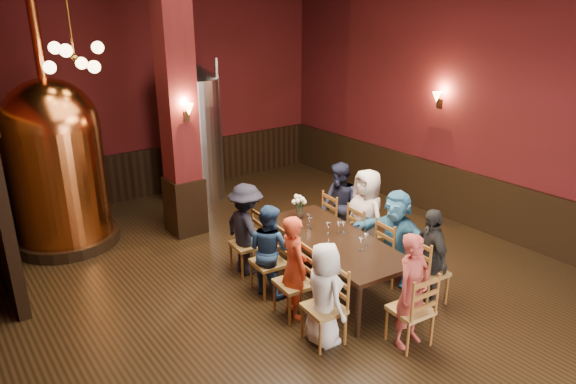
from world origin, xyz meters
TOP-DOWN VIEW (x-y plane):
  - room at (0.00, 0.00)m, footprint 10.00×10.02m
  - wainscot_right at (3.96, 0.00)m, footprint 0.08×9.90m
  - wainscot_back at (0.00, 4.96)m, footprint 7.90×0.08m
  - column at (-0.30, 2.80)m, footprint 0.58×0.58m
  - pendant_cluster at (-1.80, 2.90)m, footprint 0.90×0.90m
  - sconce_wall at (3.90, 0.80)m, footprint 0.20×0.20m
  - sconce_column at (-0.30, 2.50)m, footprint 0.20×0.20m
  - dining_table at (0.52, -0.19)m, footprint 1.22×2.48m
  - chair_0 at (-0.42, -1.10)m, footprint 0.50×0.50m
  - person_0 at (-0.42, -1.10)m, footprint 0.47×0.67m
  - chair_1 at (-0.36, -0.44)m, footprint 0.50×0.50m
  - person_1 at (-0.36, -0.44)m, footprint 0.43×0.56m
  - chair_2 at (-0.29, 0.22)m, footprint 0.50×0.50m
  - person_2 at (-0.29, 0.22)m, footprint 0.48×0.70m
  - chair_3 at (-0.23, 0.89)m, footprint 0.50×0.50m
  - person_3 at (-0.23, 0.89)m, footprint 0.56×0.93m
  - chair_4 at (1.27, -1.26)m, footprint 0.50×0.50m
  - person_4 at (1.27, -1.26)m, footprint 0.63×0.86m
  - chair_5 at (1.34, -0.60)m, footprint 0.50×0.50m
  - person_5 at (1.34, -0.60)m, footprint 0.67×1.35m
  - chair_6 at (1.40, 0.06)m, footprint 0.50×0.50m
  - person_6 at (1.40, 0.06)m, footprint 0.55×0.78m
  - chair_7 at (1.46, 0.73)m, footprint 0.50×0.50m
  - person_7 at (1.46, 0.73)m, footprint 0.50×0.76m
  - chair_8 at (0.37, -1.73)m, footprint 0.50×0.50m
  - person_8 at (0.37, -1.73)m, footprint 0.54×0.37m
  - copper_kettle at (-2.13, 3.55)m, footprint 1.67×1.67m
  - steel_vessel at (0.64, 4.26)m, footprint 1.41×1.41m
  - rose_vase at (0.59, 0.67)m, footprint 0.22×0.22m
  - wine_glass_0 at (0.76, -0.14)m, footprint 0.07×0.07m
  - wine_glass_1 at (0.56, -0.04)m, footprint 0.07×0.07m
  - wine_glass_2 at (0.72, -0.62)m, footprint 0.07×0.07m
  - wine_glass_3 at (0.70, -0.10)m, footprint 0.07×0.07m
  - wine_glass_4 at (0.53, 0.37)m, footprint 0.07×0.07m
  - wine_glass_5 at (0.57, -0.68)m, footprint 0.07×0.07m
  - wine_glass_6 at (0.46, 0.26)m, footprint 0.07×0.07m

SIDE VIEW (x-z plane):
  - chair_0 at x=-0.42m, z-range 0.00..0.92m
  - chair_1 at x=-0.36m, z-range 0.00..0.92m
  - chair_2 at x=-0.29m, z-range 0.00..0.92m
  - chair_3 at x=-0.23m, z-range 0.00..0.92m
  - chair_4 at x=1.27m, z-range 0.00..0.92m
  - chair_5 at x=1.34m, z-range 0.00..0.92m
  - chair_6 at x=1.40m, z-range 0.00..0.92m
  - chair_7 at x=1.46m, z-range 0.00..0.92m
  - chair_8 at x=0.37m, z-range 0.00..0.92m
  - wainscot_right at x=3.96m, z-range 0.00..1.00m
  - wainscot_back at x=0.00m, z-range 0.00..1.00m
  - person_0 at x=-0.42m, z-range 0.00..1.28m
  - person_2 at x=-0.29m, z-range 0.00..1.30m
  - person_4 at x=1.27m, z-range 0.00..1.35m
  - dining_table at x=0.52m, z-range 0.31..1.06m
  - person_1 at x=-0.36m, z-range 0.00..1.39m
  - person_5 at x=1.34m, z-range 0.00..1.40m
  - person_3 at x=-0.23m, z-range 0.00..1.40m
  - person_8 at x=0.37m, z-range 0.00..1.41m
  - person_7 at x=1.46m, z-range 0.00..1.44m
  - person_6 at x=1.40m, z-range 0.00..1.52m
  - wine_glass_0 at x=0.76m, z-range 0.75..0.92m
  - wine_glass_1 at x=0.56m, z-range 0.75..0.92m
  - wine_glass_2 at x=0.72m, z-range 0.75..0.92m
  - wine_glass_3 at x=0.70m, z-range 0.75..0.92m
  - wine_glass_4 at x=0.53m, z-range 0.75..0.92m
  - wine_glass_5 at x=0.57m, z-range 0.75..0.92m
  - wine_glass_6 at x=0.46m, z-range 0.75..0.92m
  - rose_vase at x=0.59m, z-range 0.81..1.18m
  - copper_kettle at x=-2.13m, z-range -0.53..3.39m
  - steel_vessel at x=0.64m, z-range 0.00..2.86m
  - sconce_wall at x=3.90m, z-range 2.02..2.38m
  - sconce_column at x=-0.30m, z-range 2.02..2.38m
  - room at x=0.00m, z-range 0.00..4.50m
  - column at x=-0.30m, z-range 0.00..4.50m
  - pendant_cluster at x=-1.80m, z-range 2.25..3.95m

